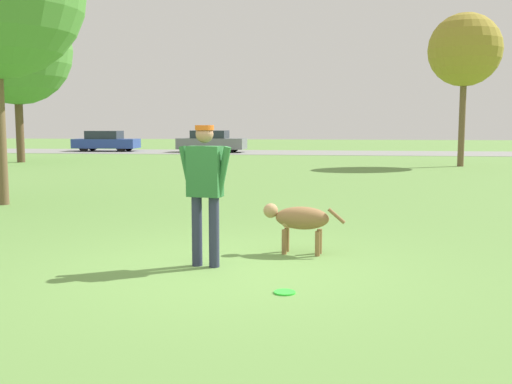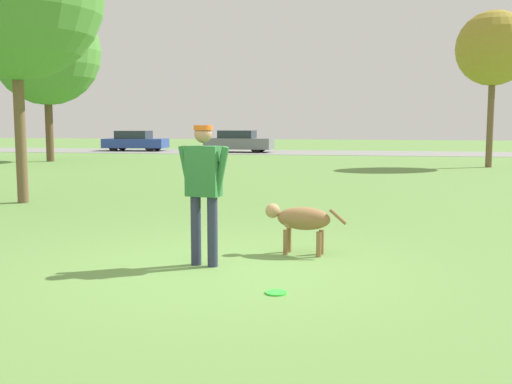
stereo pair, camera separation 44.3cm
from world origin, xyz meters
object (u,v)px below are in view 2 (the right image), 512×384
(tree_far_left, at_px, (46,51))
(tree_far_right, at_px, (494,49))
(dog, at_px, (300,220))
(parked_car_blue, at_px, (135,141))
(frisbee, at_px, (276,293))
(parked_car_grey, at_px, (239,142))
(person, at_px, (204,182))

(tree_far_left, bearing_deg, tree_far_right, -0.35)
(dog, height_order, parked_car_blue, parked_car_blue)
(frisbee, distance_m, parked_car_grey, 31.21)
(dog, bearing_deg, tree_far_right, -100.43)
(person, bearing_deg, tree_far_right, 80.46)
(dog, xyz_separation_m, tree_far_right, (5.72, 17.80, 4.28))
(person, relative_size, tree_far_left, 0.23)
(tree_far_left, distance_m, parked_car_grey, 13.29)
(person, distance_m, parked_car_grey, 29.93)
(tree_far_right, height_order, parked_car_blue, tree_far_right)
(dog, height_order, tree_far_right, tree_far_right)
(frisbee, xyz_separation_m, tree_far_right, (5.75, 19.75, 4.75))
(dog, bearing_deg, person, 46.07)
(frisbee, distance_m, tree_far_left, 24.78)
(tree_far_right, bearing_deg, parked_car_blue, 150.72)
(frisbee, distance_m, tree_far_right, 21.12)
(person, xyz_separation_m, tree_far_left, (-12.80, 18.80, 4.05))
(tree_far_right, bearing_deg, parked_car_grey, 140.33)
(parked_car_blue, bearing_deg, tree_far_left, -91.01)
(tree_far_left, bearing_deg, parked_car_blue, 91.17)
(person, distance_m, tree_far_left, 23.11)
(frisbee, bearing_deg, tree_far_left, 124.94)
(person, bearing_deg, parked_car_blue, 124.15)
(dog, relative_size, tree_far_left, 0.15)
(tree_far_left, bearing_deg, frisbee, -55.06)
(dog, distance_m, frisbee, 2.01)
(person, relative_size, dog, 1.55)
(frisbee, bearing_deg, tree_far_right, 73.77)
(parked_car_grey, bearing_deg, parked_car_blue, 178.27)
(person, bearing_deg, dog, 49.23)
(frisbee, relative_size, tree_far_left, 0.03)
(frisbee, height_order, tree_far_right, tree_far_right)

